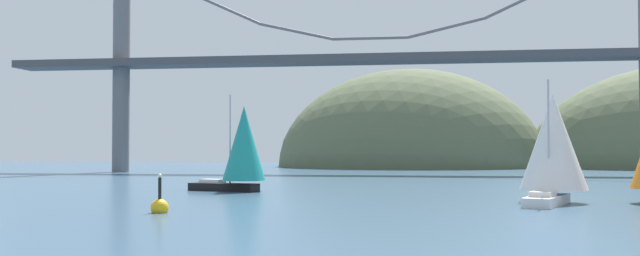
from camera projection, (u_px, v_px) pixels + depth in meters
name	position (u px, v px, depth m)	size (l,w,h in m)	color
headland_center	(410.00, 167.00, 152.13)	(55.94, 44.00, 41.44)	#5B6647
suspension_bridge	(370.00, 56.00, 113.89)	(119.29, 6.00, 37.98)	slate
sailboat_white_mainsail	(553.00, 145.00, 51.73)	(6.16, 8.82, 8.79)	white
sailboat_teal_sail	(242.00, 147.00, 65.77)	(7.92, 4.80, 8.89)	black
channel_buoy	(160.00, 207.00, 44.06)	(1.10, 1.10, 2.64)	gold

